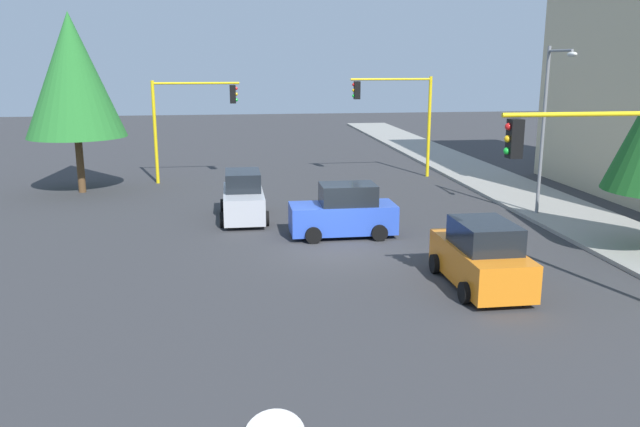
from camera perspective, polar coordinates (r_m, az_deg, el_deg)
ground_plane at (r=22.31m, az=1.65°, el=-3.36°), size 120.00×120.00×0.00m
sidewalk_kerb at (r=30.31m, az=19.95°, el=0.46°), size 80.00×4.00×0.15m
traffic_signal_far_left at (r=36.36m, az=6.91°, el=9.37°), size 0.36×4.59×5.59m
traffic_signal_far_right at (r=35.21m, az=-11.46°, el=8.90°), size 0.36×4.59×5.43m
traffic_signal_near_left at (r=17.87m, az=23.30°, el=3.69°), size 0.36×4.59×5.27m
street_lamp_curbside at (r=27.88m, az=19.59°, el=8.34°), size 2.15×0.28×7.00m
tree_opposite_side at (r=33.88m, az=-21.03°, el=11.32°), size 4.76×4.76×8.72m
car_orange at (r=19.22m, az=14.05°, el=-3.73°), size 4.18×2.05×1.98m
car_silver at (r=26.88m, az=-6.80°, el=1.41°), size 4.16×1.93×1.98m
car_blue at (r=24.07m, az=2.12°, el=0.09°), size 1.99×3.92×1.98m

